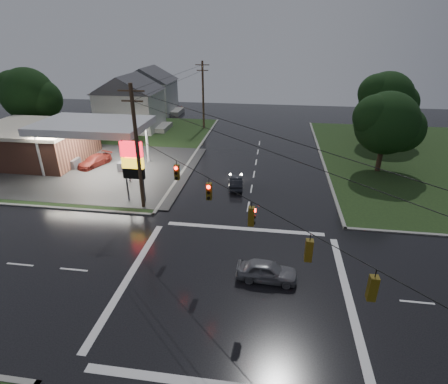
# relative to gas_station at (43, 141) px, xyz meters

# --- Properties ---
(ground) EXTENTS (120.00, 120.00, 0.00)m
(ground) POSITION_rel_gas_station_xyz_m (25.68, -19.70, -2.55)
(ground) COLOR black
(ground) RESTS_ON ground
(grass_nw) EXTENTS (36.00, 36.00, 0.08)m
(grass_nw) POSITION_rel_gas_station_xyz_m (-0.32, 6.30, -2.51)
(grass_nw) COLOR #1C3015
(grass_nw) RESTS_ON ground
(gas_station) EXTENTS (26.20, 18.00, 5.60)m
(gas_station) POSITION_rel_gas_station_xyz_m (0.00, 0.00, 0.00)
(gas_station) COLOR #2D2D2D
(gas_station) RESTS_ON ground
(pylon_sign) EXTENTS (2.00, 0.35, 6.00)m
(pylon_sign) POSITION_rel_gas_station_xyz_m (15.18, -9.20, 1.46)
(pylon_sign) COLOR #59595E
(pylon_sign) RESTS_ON ground
(utility_pole_nw) EXTENTS (2.20, 0.32, 11.00)m
(utility_pole_nw) POSITION_rel_gas_station_xyz_m (16.18, -10.20, 3.17)
(utility_pole_nw) COLOR #382619
(utility_pole_nw) RESTS_ON ground
(utility_pole_n) EXTENTS (2.20, 0.32, 10.50)m
(utility_pole_n) POSITION_rel_gas_station_xyz_m (16.18, 18.30, 2.92)
(utility_pole_n) COLOR #382619
(utility_pole_n) RESTS_ON ground
(traffic_signals) EXTENTS (26.87, 26.87, 1.47)m
(traffic_signals) POSITION_rel_gas_station_xyz_m (25.69, -19.72, 3.93)
(traffic_signals) COLOR black
(traffic_signals) RESTS_ON ground
(house_near) EXTENTS (11.05, 8.48, 8.60)m
(house_near) POSITION_rel_gas_station_xyz_m (4.73, 16.30, 1.86)
(house_near) COLOR silver
(house_near) RESTS_ON ground
(house_far) EXTENTS (11.05, 8.48, 8.60)m
(house_far) POSITION_rel_gas_station_xyz_m (3.73, 28.30, 1.86)
(house_far) COLOR silver
(house_far) RESTS_ON ground
(tree_nw_behind) EXTENTS (8.93, 7.60, 10.00)m
(tree_nw_behind) POSITION_rel_gas_station_xyz_m (-8.17, 10.29, 3.63)
(tree_nw_behind) COLOR black
(tree_nw_behind) RESTS_ON ground
(tree_ne_near) EXTENTS (7.99, 6.80, 8.98)m
(tree_ne_near) POSITION_rel_gas_station_xyz_m (39.82, 2.29, 3.01)
(tree_ne_near) COLOR black
(tree_ne_near) RESTS_ON ground
(tree_ne_far) EXTENTS (8.46, 7.20, 9.80)m
(tree_ne_far) POSITION_rel_gas_station_xyz_m (42.83, 14.29, 3.63)
(tree_ne_far) COLOR black
(tree_ne_far) RESTS_ON ground
(car_north) EXTENTS (1.72, 3.82, 1.22)m
(car_north) POSITION_rel_gas_station_xyz_m (24.06, -4.59, -1.94)
(car_north) COLOR black
(car_north) RESTS_ON ground
(car_crossing) EXTENTS (4.02, 1.79, 1.35)m
(car_crossing) POSITION_rel_gas_station_xyz_m (27.67, -18.85, -1.87)
(car_crossing) COLOR slate
(car_crossing) RESTS_ON ground
(car_pump) EXTENTS (3.21, 4.82, 1.30)m
(car_pump) POSITION_rel_gas_station_xyz_m (6.72, -0.76, -1.90)
(car_pump) COLOR maroon
(car_pump) RESTS_ON ground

